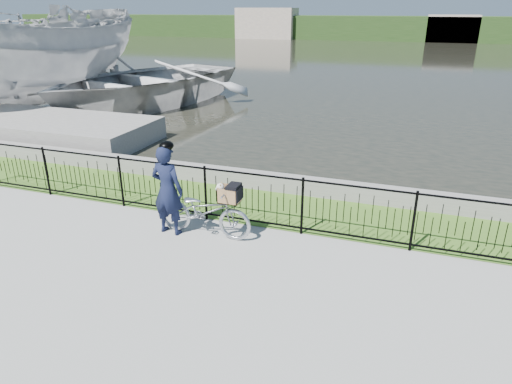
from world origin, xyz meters
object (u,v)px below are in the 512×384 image
at_px(bicycle_rig, 205,211).
at_px(boat_far, 141,82).
at_px(dock, 13,125).
at_px(cyclist, 167,189).
at_px(boat_near, 25,55).

bearing_deg(bicycle_rig, boat_far, 127.33).
xyz_separation_m(dock, bicycle_rig, (9.29, -4.54, 0.15)).
xyz_separation_m(cyclist, boat_far, (-7.28, 10.58, 0.12)).
bearing_deg(boat_near, boat_far, 42.34).
relative_size(dock, boat_near, 0.83).
height_order(dock, bicycle_rig, bicycle_rig).
height_order(dock, boat_far, boat_far).
bearing_deg(dock, cyclist, -28.53).
height_order(bicycle_rig, cyclist, cyclist).
xyz_separation_m(boat_near, boat_far, (3.25, 2.96, -1.29)).
relative_size(bicycle_rig, cyclist, 1.02).
relative_size(cyclist, boat_far, 0.16).
distance_m(bicycle_rig, cyclist, 0.81).
relative_size(boat_near, boat_far, 1.06).
relative_size(bicycle_rig, boat_near, 0.15).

